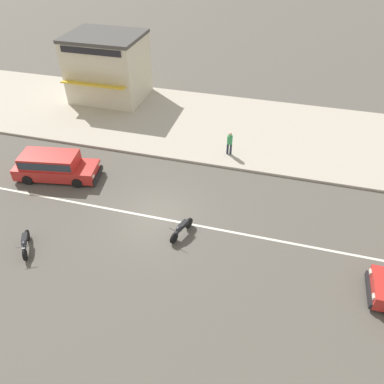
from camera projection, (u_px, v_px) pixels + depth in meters
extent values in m
plane|color=#544F47|center=(157.00, 218.00, 19.54)|extent=(160.00, 160.00, 0.00)
cube|color=silver|center=(157.00, 218.00, 19.54)|extent=(50.40, 0.14, 0.01)
cube|color=#ADA393|center=(204.00, 124.00, 27.28)|extent=(68.00, 10.00, 0.15)
cube|color=red|center=(57.00, 170.00, 22.03)|extent=(4.99, 2.53, 0.70)
cube|color=red|center=(49.00, 160.00, 21.61)|extent=(3.44, 2.09, 0.70)
cube|color=#28333D|center=(49.00, 160.00, 21.61)|extent=(3.32, 2.11, 0.45)
cube|color=black|center=(98.00, 175.00, 21.97)|extent=(0.41, 1.71, 0.28)
cube|color=white|center=(99.00, 164.00, 22.22)|extent=(0.12, 0.25, 0.14)
cube|color=white|center=(93.00, 176.00, 21.27)|extent=(0.12, 0.25, 0.14)
cylinder|color=black|center=(87.00, 166.00, 22.69)|extent=(0.63, 0.32, 0.60)
cylinder|color=black|center=(77.00, 183.00, 21.40)|extent=(0.63, 0.32, 0.60)
cylinder|color=black|center=(40.00, 163.00, 22.92)|extent=(0.63, 0.32, 0.60)
cylinder|color=black|center=(28.00, 180.00, 21.63)|extent=(0.63, 0.32, 0.60)
cube|color=black|center=(369.00, 289.00, 15.68)|extent=(0.12, 1.81, 0.28)
cube|color=white|center=(374.00, 297.00, 14.96)|extent=(0.08, 0.24, 0.14)
cube|color=white|center=(370.00, 272.00, 15.93)|extent=(0.08, 0.24, 0.14)
cylinder|color=black|center=(25.00, 255.00, 17.19)|extent=(0.36, 0.54, 0.56)
cylinder|color=black|center=(27.00, 235.00, 18.15)|extent=(0.36, 0.54, 0.56)
cube|color=black|center=(25.00, 242.00, 17.55)|extent=(0.65, 1.01, 0.18)
cube|color=black|center=(24.00, 237.00, 17.58)|extent=(0.49, 0.62, 0.12)
ellipsoid|color=black|center=(24.00, 243.00, 17.31)|extent=(0.40, 0.47, 0.22)
cylinder|color=#232326|center=(22.00, 247.00, 16.90)|extent=(0.50, 0.30, 0.03)
cylinder|color=black|center=(174.00, 238.00, 18.02)|extent=(0.28, 0.56, 0.56)
cylinder|color=black|center=(189.00, 223.00, 18.83)|extent=(0.28, 0.56, 0.56)
cube|color=black|center=(182.00, 228.00, 18.30)|extent=(0.48, 1.06, 0.18)
cube|color=black|center=(183.00, 224.00, 18.31)|extent=(0.41, 0.61, 0.12)
ellipsoid|color=black|center=(179.00, 228.00, 18.08)|extent=(0.36, 0.46, 0.22)
cylinder|color=#232326|center=(174.00, 230.00, 17.72)|extent=(0.54, 0.21, 0.03)
cylinder|color=#232838|center=(228.00, 149.00, 23.81)|extent=(0.14, 0.14, 0.77)
cylinder|color=#232838|center=(231.00, 149.00, 23.77)|extent=(0.14, 0.14, 0.77)
cylinder|color=#389956|center=(230.00, 140.00, 23.36)|extent=(0.34, 0.34, 0.58)
sphere|color=#D6AD89|center=(230.00, 134.00, 23.11)|extent=(0.21, 0.21, 0.21)
cube|color=beige|center=(108.00, 68.00, 29.32)|extent=(5.50, 4.52, 4.66)
cube|color=#474442|center=(104.00, 36.00, 27.79)|extent=(5.61, 4.61, 0.24)
cube|color=gold|center=(94.00, 85.00, 27.54)|extent=(4.95, 0.90, 0.28)
cube|color=black|center=(90.00, 51.00, 26.34)|extent=(4.68, 0.08, 0.44)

